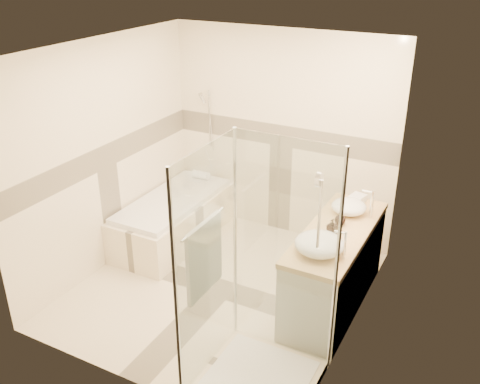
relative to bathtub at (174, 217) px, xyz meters
The scene contains 12 objects.
room 1.57m from the bathtub, 30.53° to the right, with size 2.82×3.02×2.52m.
bathtub is the anchor object (origin of this frame).
vanity 2.18m from the bathtub, ahead, with size 0.58×1.62×0.85m.
shower_enclosure 2.47m from the bathtub, 41.10° to the right, with size 0.96×0.93×2.04m.
vessel_sink_near 2.22m from the bathtub, ahead, with size 0.35×0.35×0.14m, color white.
vessel_sink_far 2.37m from the bathtub, 20.97° to the right, with size 0.44×0.44×0.18m, color white.
faucet_near 2.45m from the bathtub, ahead, with size 0.12×0.03×0.30m.
faucet_far 2.58m from the bathtub, 19.19° to the right, with size 0.11×0.03×0.27m.
amenity_bottle_a 2.27m from the bathtub, 12.46° to the right, with size 0.08×0.08×0.17m, color black.
amenity_bottle_b 2.23m from the bathtub, ahead, with size 0.11×0.11×0.14m, color black.
folded_towels 2.23m from the bathtub, ahead, with size 0.14×0.23×0.07m, color white.
rolled_towel 0.72m from the bathtub, 90.25° to the left, with size 0.10×0.10×0.22m, color white.
Camera 1 is at (2.38, -4.07, 3.33)m, focal length 40.00 mm.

